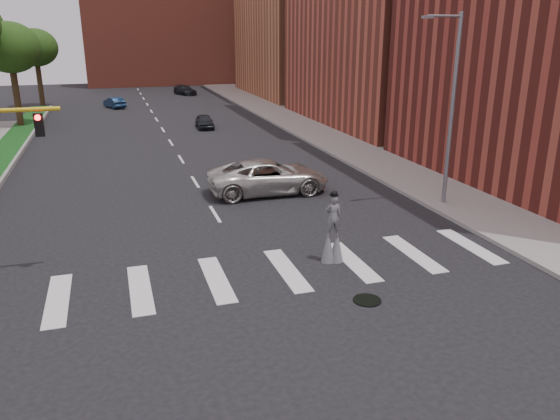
% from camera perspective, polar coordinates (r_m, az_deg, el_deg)
% --- Properties ---
extents(ground_plane, '(160.00, 160.00, 0.00)m').
position_cam_1_polar(ground_plane, '(18.53, -2.12, -8.00)').
color(ground_plane, black).
rests_on(ground_plane, ground).
extents(median_curb, '(0.20, 60.00, 0.28)m').
position_cam_1_polar(median_curb, '(37.46, -26.37, 3.91)').
color(median_curb, gray).
rests_on(median_curb, ground).
extents(sidewalk_right, '(5.00, 90.00, 0.18)m').
position_cam_1_polar(sidewalk_right, '(45.10, 4.91, 7.82)').
color(sidewalk_right, gray).
rests_on(sidewalk_right, ground).
extents(manhole, '(0.90, 0.90, 0.04)m').
position_cam_1_polar(manhole, '(17.82, 9.09, -9.29)').
color(manhole, black).
rests_on(manhole, ground).
extents(building_far, '(16.00, 22.00, 20.00)m').
position_cam_1_polar(building_far, '(74.86, 3.48, 19.59)').
color(building_far, '#BA6744').
rests_on(building_far, ground).
extents(building_backdrop, '(26.00, 14.00, 18.00)m').
position_cam_1_polar(building_backdrop, '(94.63, -11.65, 18.37)').
color(building_backdrop, '#9E4431').
rests_on(building_backdrop, ground).
extents(streetlight, '(2.05, 0.20, 9.00)m').
position_cam_1_polar(streetlight, '(26.99, 17.42, 10.41)').
color(streetlight, slate).
rests_on(streetlight, ground).
extents(stilt_performer, '(0.83, 0.58, 2.76)m').
position_cam_1_polar(stilt_performer, '(20.14, 5.53, -2.64)').
color(stilt_performer, '#322314').
rests_on(stilt_performer, ground).
extents(suv_crossing, '(6.38, 2.98, 1.77)m').
position_cam_1_polar(suv_crossing, '(28.73, -1.23, 3.50)').
color(suv_crossing, beige).
rests_on(suv_crossing, ground).
extents(car_near, '(1.54, 3.53, 1.18)m').
position_cam_1_polar(car_near, '(49.02, -7.89, 9.15)').
color(car_near, black).
rests_on(car_near, ground).
extents(car_mid, '(2.50, 3.85, 1.20)m').
position_cam_1_polar(car_mid, '(64.39, -16.92, 10.70)').
color(car_mid, '#162C4D').
rests_on(car_mid, ground).
extents(car_far, '(3.09, 4.50, 1.21)m').
position_cam_1_polar(car_far, '(75.91, -9.90, 12.24)').
color(car_far, black).
rests_on(car_far, ground).
extents(tree_6, '(5.05, 5.05, 8.99)m').
position_cam_1_polar(tree_6, '(53.43, -26.42, 14.91)').
color(tree_6, '#322314').
rests_on(tree_6, ground).
extents(tree_7, '(4.78, 4.78, 8.47)m').
position_cam_1_polar(tree_7, '(67.64, -24.21, 15.17)').
color(tree_7, '#322314').
rests_on(tree_7, ground).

